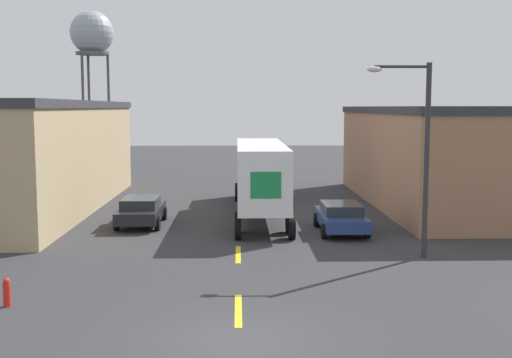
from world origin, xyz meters
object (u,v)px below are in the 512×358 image
(parked_car_left_far, at_px, (141,210))
(fire_hydrant, at_px, (7,292))
(water_tower, at_px, (92,36))
(parked_car_right_mid, at_px, (341,217))
(semi_truck, at_px, (259,171))
(street_lamp, at_px, (419,145))

(parked_car_left_far, height_order, fire_hydrant, parked_car_left_far)
(water_tower, bearing_deg, parked_car_right_mid, -63.36)
(parked_car_right_mid, bearing_deg, parked_car_left_far, 167.48)
(semi_truck, height_order, parked_car_right_mid, semi_truck)
(parked_car_right_mid, xyz_separation_m, street_lamp, (2.10, -4.97, 3.56))
(water_tower, relative_size, street_lamp, 2.13)
(semi_truck, relative_size, water_tower, 0.94)
(semi_truck, bearing_deg, parked_car_left_far, -154.22)
(street_lamp, xyz_separation_m, fire_hydrant, (-13.43, -5.70, -3.87))
(street_lamp, bearing_deg, parked_car_right_mid, 112.88)
(semi_truck, height_order, fire_hydrant, semi_truck)
(parked_car_right_mid, bearing_deg, semi_truck, 125.82)
(parked_car_right_mid, distance_m, water_tower, 45.89)
(parked_car_right_mid, bearing_deg, water_tower, 116.64)
(water_tower, height_order, fire_hydrant, water_tower)
(parked_car_right_mid, xyz_separation_m, water_tower, (-19.82, 39.50, 12.35))
(semi_truck, height_order, street_lamp, street_lamp)
(parked_car_right_mid, distance_m, parked_car_left_far, 9.62)
(water_tower, bearing_deg, semi_truck, -64.81)
(semi_truck, height_order, water_tower, water_tower)
(street_lamp, height_order, fire_hydrant, street_lamp)
(street_lamp, bearing_deg, parked_car_left_far, 148.46)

